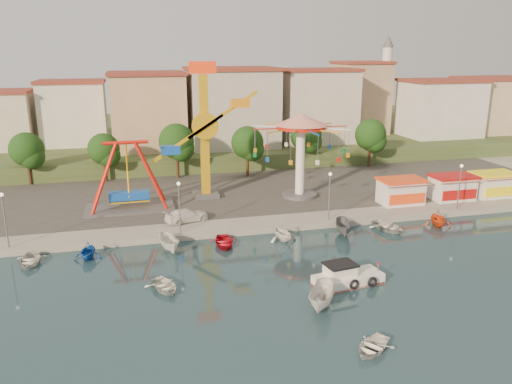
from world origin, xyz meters
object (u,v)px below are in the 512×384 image
object	(u,v)px
wave_swinger	(301,137)
cabin_motorboat	(346,278)
van	(187,215)
skiff	(322,297)
kamikaze_tower	(208,136)
pirate_ship_ride	(128,177)
rowboat_a	(164,286)

from	to	relation	value
wave_swinger	cabin_motorboat	bearing A→B (deg)	-99.68
wave_swinger	van	bearing A→B (deg)	-157.61
skiff	van	distance (m)	21.52
kamikaze_tower	cabin_motorboat	bearing A→B (deg)	-74.76
kamikaze_tower	skiff	distance (m)	30.05
pirate_ship_ride	cabin_motorboat	xyz separation A→B (m)	(16.81, -23.04, -3.86)
wave_swinger	van	size ratio (longest dim) A/B	2.44
kamikaze_tower	rowboat_a	distance (m)	25.54
kamikaze_tower	rowboat_a	bearing A→B (deg)	-107.69
skiff	van	world-z (taller)	van
pirate_ship_ride	kamikaze_tower	xyz separation A→B (m)	(9.79, 2.71, 3.97)
wave_swinger	van	distance (m)	17.52
skiff	van	size ratio (longest dim) A/B	0.92
kamikaze_tower	cabin_motorboat	world-z (taller)	kamikaze_tower
pirate_ship_ride	van	xyz separation A→B (m)	(5.87, -6.02, -3.11)
cabin_motorboat	van	distance (m)	20.25
pirate_ship_ride	kamikaze_tower	distance (m)	10.91
kamikaze_tower	cabin_motorboat	xyz separation A→B (m)	(7.02, -25.75, -7.83)
rowboat_a	skiff	bearing A→B (deg)	-48.79
pirate_ship_ride	rowboat_a	world-z (taller)	pirate_ship_ride
van	pirate_ship_ride	bearing A→B (deg)	25.13
pirate_ship_ride	cabin_motorboat	size ratio (longest dim) A/B	1.68
wave_swinger	van	world-z (taller)	wave_swinger
wave_swinger	skiff	bearing A→B (deg)	-105.53
pirate_ship_ride	skiff	distance (m)	29.62
kamikaze_tower	cabin_motorboat	distance (m)	27.81
pirate_ship_ride	kamikaze_tower	world-z (taller)	kamikaze_tower
pirate_ship_ride	wave_swinger	xyz separation A→B (m)	(20.76, 0.11, 3.80)
kamikaze_tower	van	bearing A→B (deg)	-114.18
wave_swinger	skiff	size ratio (longest dim) A/B	2.66
pirate_ship_ride	kamikaze_tower	bearing A→B (deg)	15.50
rowboat_a	skiff	size ratio (longest dim) A/B	0.79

